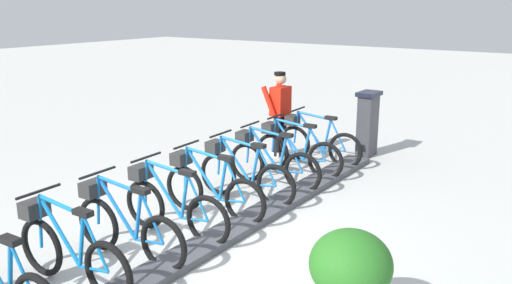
% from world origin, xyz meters
% --- Properties ---
extents(ground_plane, '(60.00, 60.00, 0.00)m').
position_xyz_m(ground_plane, '(0.00, 0.00, 0.00)').
color(ground_plane, '#BBBCB6').
extents(dock_rail_base, '(0.44, 8.59, 0.10)m').
position_xyz_m(dock_rail_base, '(0.00, 0.00, 0.05)').
color(dock_rail_base, '#47474C').
rests_on(dock_rail_base, ground).
extents(payment_kiosk, '(0.36, 0.52, 1.28)m').
position_xyz_m(payment_kiosk, '(0.05, -4.75, 0.67)').
color(payment_kiosk, '#38383D').
rests_on(payment_kiosk, ground).
extents(bike_docked_0, '(1.72, 0.54, 1.02)m').
position_xyz_m(bike_docked_0, '(0.62, -3.69, 0.43)').
color(bike_docked_0, black).
rests_on(bike_docked_0, ground).
extents(bike_docked_1, '(1.72, 0.54, 1.02)m').
position_xyz_m(bike_docked_1, '(0.62, -2.91, 0.43)').
color(bike_docked_1, black).
rests_on(bike_docked_1, ground).
extents(bike_docked_2, '(1.72, 0.54, 1.02)m').
position_xyz_m(bike_docked_2, '(0.62, -2.13, 0.43)').
color(bike_docked_2, black).
rests_on(bike_docked_2, ground).
extents(bike_docked_3, '(1.72, 0.54, 1.02)m').
position_xyz_m(bike_docked_3, '(0.62, -1.36, 0.43)').
color(bike_docked_3, black).
rests_on(bike_docked_3, ground).
extents(bike_docked_4, '(1.72, 0.54, 1.02)m').
position_xyz_m(bike_docked_4, '(0.62, -0.58, 0.43)').
color(bike_docked_4, black).
rests_on(bike_docked_4, ground).
extents(bike_docked_5, '(1.72, 0.54, 1.02)m').
position_xyz_m(bike_docked_5, '(0.62, 0.20, 0.43)').
color(bike_docked_5, black).
rests_on(bike_docked_5, ground).
extents(bike_docked_6, '(1.72, 0.54, 1.02)m').
position_xyz_m(bike_docked_6, '(0.62, 0.98, 0.43)').
color(bike_docked_6, black).
rests_on(bike_docked_6, ground).
extents(bike_docked_7, '(1.72, 0.54, 1.02)m').
position_xyz_m(bike_docked_7, '(0.62, 1.76, 0.43)').
color(bike_docked_7, black).
rests_on(bike_docked_7, ground).
extents(worker_near_rack, '(0.46, 0.62, 1.66)m').
position_xyz_m(worker_near_rack, '(1.46, -3.75, 0.91)').
color(worker_near_rack, white).
rests_on(worker_near_rack, ground).
extents(planter_bush, '(0.76, 0.76, 0.97)m').
position_xyz_m(planter_bush, '(-2.14, 0.76, 0.54)').
color(planter_bush, '#59544C').
rests_on(planter_bush, ground).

